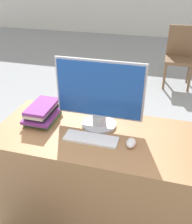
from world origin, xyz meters
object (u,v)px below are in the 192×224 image
mouse (131,143)px  book_stack (42,112)px  keyboard (91,139)px  monitor (99,96)px  far_chair (180,54)px

mouse → book_stack: bearing=168.6°
keyboard → book_stack: size_ratio=1.22×
book_stack → monitor: bearing=5.3°
mouse → keyboard: bearing=-177.7°
keyboard → book_stack: bearing=160.6°
book_stack → far_chair: 2.98m
monitor → mouse: (0.25, -0.17, -0.21)m
monitor → keyboard: bearing=-91.9°
keyboard → mouse: 0.25m
monitor → mouse: size_ratio=6.07×
monitor → far_chair: (0.62, 2.74, -0.47)m
monitor → book_stack: 0.44m
monitor → keyboard: (-0.01, -0.18, -0.22)m
mouse → far_chair: size_ratio=0.10×
keyboard → far_chair: 3.00m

